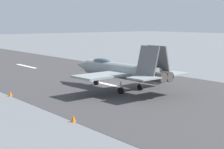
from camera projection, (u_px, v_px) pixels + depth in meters
The scene contains 6 objects.
ground_plane at pixel (109, 85), 46.81m from camera, with size 400.00×400.00×0.00m, color slate.
runway_strip at pixel (109, 85), 46.79m from camera, with size 240.00×26.00×0.02m.
fighter_jet at pixel (121, 70), 42.82m from camera, with size 16.39×13.69×5.60m.
crew_person at pixel (89, 65), 60.82m from camera, with size 0.45×0.63×1.60m.
marker_cone_near at pixel (73, 119), 29.31m from camera, with size 0.44×0.44×0.55m, color orange.
marker_cone_mid at pixel (10, 94), 39.48m from camera, with size 0.44×0.44×0.55m, color orange.
Camera 1 is at (-36.55, 28.12, 8.11)m, focal length 57.42 mm.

